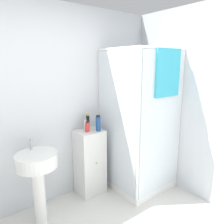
% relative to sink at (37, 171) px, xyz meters
% --- Properties ---
extents(wall_back, '(6.40, 0.06, 2.50)m').
position_rel_sink_xyz_m(wall_back, '(0.20, 0.37, 0.61)').
color(wall_back, silver).
rests_on(wall_back, ground_plane).
extents(shower_enclosure, '(0.82, 0.85, 1.98)m').
position_rel_sink_xyz_m(shower_enclosure, '(1.40, -0.15, -0.06)').
color(shower_enclosure, white).
rests_on(shower_enclosure, ground_plane).
extents(vanity_cabinet, '(0.35, 0.34, 0.91)m').
position_rel_sink_xyz_m(vanity_cabinet, '(0.77, 0.18, -0.19)').
color(vanity_cabinet, silver).
rests_on(vanity_cabinet, ground_plane).
extents(sink, '(0.44, 0.44, 0.97)m').
position_rel_sink_xyz_m(sink, '(0.00, 0.00, 0.00)').
color(sink, white).
rests_on(sink, ground_plane).
extents(soap_dispenser, '(0.06, 0.06, 0.15)m').
position_rel_sink_xyz_m(soap_dispenser, '(0.73, 0.15, 0.33)').
color(soap_dispenser, red).
rests_on(soap_dispenser, vanity_cabinet).
extents(shampoo_bottle_tall_black, '(0.05, 0.05, 0.21)m').
position_rel_sink_xyz_m(shampoo_bottle_tall_black, '(0.80, 0.25, 0.37)').
color(shampoo_bottle_tall_black, black).
rests_on(shampoo_bottle_tall_black, vanity_cabinet).
extents(shampoo_bottle_blue, '(0.06, 0.06, 0.21)m').
position_rel_sink_xyz_m(shampoo_bottle_blue, '(0.87, 0.09, 0.37)').
color(shampoo_bottle_blue, '#1E4C93').
rests_on(shampoo_bottle_blue, vanity_cabinet).
extents(lotion_bottle_white, '(0.05, 0.05, 0.17)m').
position_rel_sink_xyz_m(lotion_bottle_white, '(0.75, 0.22, 0.34)').
color(lotion_bottle_white, white).
rests_on(lotion_bottle_white, vanity_cabinet).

